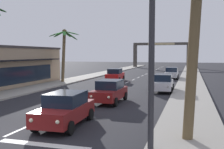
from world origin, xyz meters
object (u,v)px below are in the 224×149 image
sedan_lead_at_stop_bar (65,109)px  sedan_parked_mid_kerb (172,73)px  palm_right_nearest (195,15)px  sedan_oncoming_far (115,75)px  town_gateway_arch (161,51)px  sedan_third_in_queue (110,91)px  palm_left_third (64,45)px  sedan_parked_nearest_kerb (163,83)px  traffic_signal_mast (62,4)px

sedan_lead_at_stop_bar → sedan_parked_mid_kerb: 28.26m
sedan_lead_at_stop_bar → palm_right_nearest: palm_right_nearest is taller
sedan_oncoming_far → town_gateway_arch: town_gateway_arch is taller
sedan_parked_mid_kerb → town_gateway_arch: town_gateway_arch is taller
sedan_third_in_queue → palm_right_nearest: bearing=-52.6°
sedan_parked_mid_kerb → palm_left_third: size_ratio=0.66×
sedan_oncoming_far → sedan_parked_nearest_kerb: same height
sedan_parked_mid_kerb → sedan_parked_nearest_kerb: bearing=-89.3°
traffic_signal_mast → sedan_oncoming_far: bearing=101.1°
sedan_oncoming_far → sedan_parked_mid_kerb: 9.02m
traffic_signal_mast → sedan_third_in_queue: traffic_signal_mast is taller
traffic_signal_mast → palm_left_third: (-10.47, 21.06, -0.80)m
sedan_oncoming_far → sedan_parked_nearest_kerb: 11.21m
traffic_signal_mast → palm_left_third: bearing=116.4°
traffic_signal_mast → town_gateway_arch: traffic_signal_mast is taller
palm_left_third → palm_right_nearest: (15.47, -19.44, 0.41)m
sedan_third_in_queue → sedan_parked_mid_kerb: bearing=81.8°
traffic_signal_mast → sedan_parked_mid_kerb: bearing=86.0°
traffic_signal_mast → sedan_parked_mid_kerb: size_ratio=2.54×
sedan_lead_at_stop_bar → palm_right_nearest: 7.61m
sedan_lead_at_stop_bar → sedan_parked_mid_kerb: (3.34, 28.06, 0.00)m
town_gateway_arch → palm_left_third: bearing=-100.1°
sedan_parked_mid_kerb → palm_right_nearest: (2.86, -28.97, 4.32)m
sedan_parked_mid_kerb → palm_right_nearest: bearing=-84.4°
sedan_third_in_queue → sedan_parked_nearest_kerb: same height
traffic_signal_mast → palm_right_nearest: (5.01, 1.62, -0.39)m
sedan_oncoming_far → sedan_parked_nearest_kerb: bearing=-50.0°
sedan_parked_nearest_kerb → town_gateway_arch: bearing=96.4°
palm_left_third → palm_right_nearest: size_ratio=0.90×
sedan_lead_at_stop_bar → sedan_oncoming_far: bearing=99.4°
sedan_lead_at_stop_bar → sedan_parked_mid_kerb: size_ratio=1.01×
traffic_signal_mast → sedan_lead_at_stop_bar: bearing=115.3°
sedan_parked_nearest_kerb → palm_left_third: (-12.78, 4.70, 3.91)m
palm_left_third → palm_right_nearest: palm_right_nearest is taller
palm_right_nearest → town_gateway_arch: bearing=97.3°
sedan_lead_at_stop_bar → palm_right_nearest: (6.20, -0.91, 4.32)m
sedan_third_in_queue → palm_right_nearest: (5.94, -7.75, 4.32)m
sedan_third_in_queue → sedan_oncoming_far: same height
sedan_lead_at_stop_bar → sedan_third_in_queue: same height
sedan_parked_mid_kerb → palm_right_nearest: palm_right_nearest is taller
town_gateway_arch → palm_right_nearest: bearing=-82.7°
sedan_parked_mid_kerb → palm_left_third: bearing=-142.9°
sedan_lead_at_stop_bar → sedan_parked_nearest_kerb: 14.27m
palm_right_nearest → sedan_parked_nearest_kerb: bearing=100.4°
sedan_parked_nearest_kerb → sedan_parked_mid_kerb: (-0.17, 14.23, 0.00)m
sedan_oncoming_far → sedan_parked_mid_kerb: same height
traffic_signal_mast → sedan_parked_nearest_kerb: size_ratio=2.53×
sedan_lead_at_stop_bar → sedan_oncoming_far: (-3.71, 22.42, 0.00)m
palm_right_nearest → traffic_signal_mast: bearing=-162.1°
palm_left_third → town_gateway_arch: bearing=79.9°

